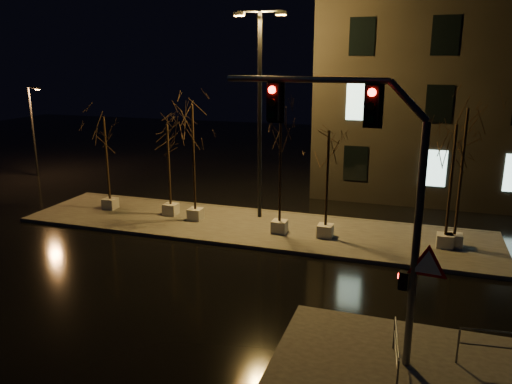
% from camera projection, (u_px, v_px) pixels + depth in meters
% --- Properties ---
extents(ground, '(90.00, 90.00, 0.00)m').
position_uv_depth(ground, '(197.00, 280.00, 17.89)').
color(ground, black).
rests_on(ground, ground).
extents(median, '(22.00, 5.00, 0.15)m').
position_uv_depth(median, '(251.00, 227.00, 23.37)').
color(median, '#3F3C38').
rests_on(median, ground).
extents(sidewalk_corner, '(7.00, 5.00, 0.15)m').
position_uv_depth(sidewalk_corner, '(412.00, 374.00, 12.38)').
color(sidewalk_corner, '#3F3C38').
rests_on(sidewalk_corner, ground).
extents(tree_0, '(1.80, 1.80, 4.90)m').
position_uv_depth(tree_0, '(105.00, 138.00, 25.00)').
color(tree_0, '#B5B1A9').
rests_on(tree_0, median).
extents(tree_1, '(1.80, 1.80, 4.61)m').
position_uv_depth(tree_1, '(168.00, 145.00, 24.09)').
color(tree_1, '#B5B1A9').
rests_on(tree_1, median).
extents(tree_2, '(1.80, 1.80, 5.67)m').
position_uv_depth(tree_2, '(193.00, 131.00, 23.06)').
color(tree_2, '#B5B1A9').
rests_on(tree_2, median).
extents(tree_3, '(1.80, 1.80, 6.08)m').
position_uv_depth(tree_3, '(281.00, 130.00, 21.19)').
color(tree_3, '#B5B1A9').
rests_on(tree_3, median).
extents(tree_4, '(1.80, 1.80, 4.78)m').
position_uv_depth(tree_4, '(328.00, 155.00, 20.89)').
color(tree_4, '#B5B1A9').
rests_on(tree_4, median).
extents(tree_5, '(1.80, 1.80, 5.22)m').
position_uv_depth(tree_5, '(454.00, 153.00, 19.61)').
color(tree_5, '#B5B1A9').
rests_on(tree_5, median).
extents(tree_6, '(1.80, 1.80, 5.85)m').
position_uv_depth(tree_6, '(465.00, 140.00, 19.53)').
color(tree_6, '#B5B1A9').
rests_on(tree_6, median).
extents(traffic_signal_mast, '(5.78, 0.76, 7.10)m').
position_uv_depth(traffic_signal_mast, '(371.00, 182.00, 11.95)').
color(traffic_signal_mast, '#55575D').
rests_on(traffic_signal_mast, sidewalk_corner).
extents(streetlight_main, '(2.41, 0.47, 9.64)m').
position_uv_depth(streetlight_main, '(260.00, 103.00, 23.19)').
color(streetlight_main, black).
rests_on(streetlight_main, median).
extents(streetlight_far, '(1.17, 0.37, 5.97)m').
position_uv_depth(streetlight_far, '(34.00, 128.00, 33.18)').
color(streetlight_far, black).
rests_on(streetlight_far, ground).
extents(guard_rail_a, '(2.34, 0.31, 1.01)m').
position_uv_depth(guard_rail_a, '(508.00, 345.00, 12.33)').
color(guard_rail_a, '#55575D').
rests_on(guard_rail_a, sidewalk_corner).
extents(guard_rail_b, '(0.23, 1.98, 0.94)m').
position_uv_depth(guard_rail_b, '(396.00, 348.00, 12.29)').
color(guard_rail_b, '#55575D').
rests_on(guard_rail_b, sidewalk_corner).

